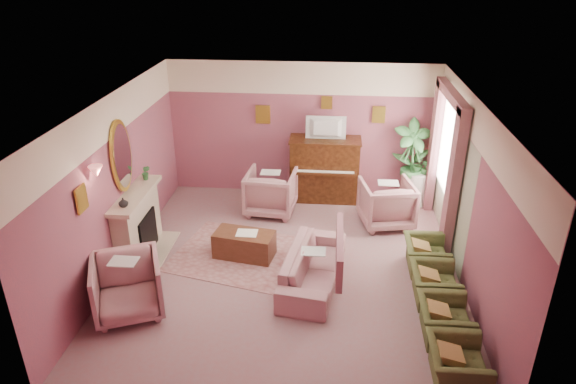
# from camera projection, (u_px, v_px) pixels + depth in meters

# --- Properties ---
(floor) EXTENTS (5.50, 6.00, 0.01)m
(floor) POSITION_uv_depth(u_px,v_px,m) (289.00, 267.00, 8.52)
(floor) COLOR gray
(floor) RESTS_ON ground
(ceiling) EXTENTS (5.50, 6.00, 0.01)m
(ceiling) POSITION_uv_depth(u_px,v_px,m) (289.00, 102.00, 7.33)
(ceiling) COLOR white
(ceiling) RESTS_ON wall_back
(wall_back) EXTENTS (5.50, 0.02, 2.80)m
(wall_back) POSITION_uv_depth(u_px,v_px,m) (302.00, 130.00, 10.63)
(wall_back) COLOR #7E4A63
(wall_back) RESTS_ON floor
(wall_front) EXTENTS (5.50, 0.02, 2.80)m
(wall_front) POSITION_uv_depth(u_px,v_px,m) (263.00, 314.00, 5.22)
(wall_front) COLOR #7E4A63
(wall_front) RESTS_ON floor
(wall_left) EXTENTS (0.02, 6.00, 2.80)m
(wall_left) POSITION_uv_depth(u_px,v_px,m) (117.00, 184.00, 8.15)
(wall_left) COLOR #7E4A63
(wall_left) RESTS_ON floor
(wall_right) EXTENTS (0.02, 6.00, 2.80)m
(wall_right) POSITION_uv_depth(u_px,v_px,m) (471.00, 198.00, 7.70)
(wall_right) COLOR #7E4A63
(wall_right) RESTS_ON floor
(picture_rail_band) EXTENTS (5.50, 0.01, 0.65)m
(picture_rail_band) POSITION_uv_depth(u_px,v_px,m) (302.00, 78.00, 10.16)
(picture_rail_band) COLOR #FFECCF
(picture_rail_band) RESTS_ON wall_back
(stripe_panel) EXTENTS (0.01, 3.00, 2.15)m
(stripe_panel) POSITION_uv_depth(u_px,v_px,m) (450.00, 182.00, 9.01)
(stripe_panel) COLOR #B2BB9B
(stripe_panel) RESTS_ON wall_right
(fireplace_surround) EXTENTS (0.30, 1.40, 1.10)m
(fireplace_surround) POSITION_uv_depth(u_px,v_px,m) (138.00, 225.00, 8.68)
(fireplace_surround) COLOR beige
(fireplace_surround) RESTS_ON floor
(fireplace_inset) EXTENTS (0.18, 0.72, 0.68)m
(fireplace_inset) POSITION_uv_depth(u_px,v_px,m) (144.00, 233.00, 8.73)
(fireplace_inset) COLOR black
(fireplace_inset) RESTS_ON floor
(fire_ember) EXTENTS (0.06, 0.54, 0.10)m
(fire_ember) POSITION_uv_depth(u_px,v_px,m) (148.00, 243.00, 8.80)
(fire_ember) COLOR red
(fire_ember) RESTS_ON floor
(mantel_shelf) EXTENTS (0.40, 1.55, 0.07)m
(mantel_shelf) POSITION_uv_depth(u_px,v_px,m) (135.00, 195.00, 8.43)
(mantel_shelf) COLOR beige
(mantel_shelf) RESTS_ON fireplace_surround
(hearth) EXTENTS (0.55, 1.50, 0.02)m
(hearth) POSITION_uv_depth(u_px,v_px,m) (153.00, 253.00, 8.89)
(hearth) COLOR beige
(hearth) RESTS_ON floor
(mirror_frame) EXTENTS (0.04, 0.72, 1.20)m
(mirror_frame) POSITION_uv_depth(u_px,v_px,m) (121.00, 156.00, 8.15)
(mirror_frame) COLOR gold
(mirror_frame) RESTS_ON wall_left
(mirror_glass) EXTENTS (0.01, 0.60, 1.06)m
(mirror_glass) POSITION_uv_depth(u_px,v_px,m) (123.00, 156.00, 8.15)
(mirror_glass) COLOR silver
(mirror_glass) RESTS_ON wall_left
(sconce_shade) EXTENTS (0.20, 0.20, 0.16)m
(sconce_shade) POSITION_uv_depth(u_px,v_px,m) (96.00, 171.00, 7.12)
(sconce_shade) COLOR #EC6E68
(sconce_shade) RESTS_ON wall_left
(piano) EXTENTS (1.40, 0.60, 1.30)m
(piano) POSITION_uv_depth(u_px,v_px,m) (324.00, 170.00, 10.62)
(piano) COLOR #3C1D0C
(piano) RESTS_ON floor
(piano_keyshelf) EXTENTS (1.30, 0.12, 0.06)m
(piano_keyshelf) POSITION_uv_depth(u_px,v_px,m) (324.00, 173.00, 10.27)
(piano_keyshelf) COLOR #3C1D0C
(piano_keyshelf) RESTS_ON piano
(piano_keys) EXTENTS (1.20, 0.08, 0.02)m
(piano_keys) POSITION_uv_depth(u_px,v_px,m) (324.00, 172.00, 10.25)
(piano_keys) COLOR white
(piano_keys) RESTS_ON piano
(piano_top) EXTENTS (1.45, 0.65, 0.04)m
(piano_top) POSITION_uv_depth(u_px,v_px,m) (325.00, 140.00, 10.34)
(piano_top) COLOR #3C1D0C
(piano_top) RESTS_ON piano
(television) EXTENTS (0.80, 0.12, 0.48)m
(television) POSITION_uv_depth(u_px,v_px,m) (326.00, 127.00, 10.17)
(television) COLOR black
(television) RESTS_ON piano
(print_back_left) EXTENTS (0.30, 0.03, 0.38)m
(print_back_left) POSITION_uv_depth(u_px,v_px,m) (263.00, 114.00, 10.52)
(print_back_left) COLOR gold
(print_back_left) RESTS_ON wall_back
(print_back_right) EXTENTS (0.26, 0.03, 0.34)m
(print_back_right) POSITION_uv_depth(u_px,v_px,m) (379.00, 115.00, 10.30)
(print_back_right) COLOR gold
(print_back_right) RESTS_ON wall_back
(print_back_mid) EXTENTS (0.22, 0.03, 0.26)m
(print_back_mid) POSITION_uv_depth(u_px,v_px,m) (327.00, 103.00, 10.30)
(print_back_mid) COLOR gold
(print_back_mid) RESTS_ON wall_back
(print_left_wall) EXTENTS (0.03, 0.28, 0.36)m
(print_left_wall) POSITION_uv_depth(u_px,v_px,m) (81.00, 199.00, 6.93)
(print_left_wall) COLOR gold
(print_left_wall) RESTS_ON wall_left
(window_blind) EXTENTS (0.03, 1.40, 1.80)m
(window_blind) POSITION_uv_depth(u_px,v_px,m) (450.00, 144.00, 8.97)
(window_blind) COLOR silver
(window_blind) RESTS_ON wall_right
(curtain_left) EXTENTS (0.16, 0.34, 2.60)m
(curtain_left) POSITION_uv_depth(u_px,v_px,m) (453.00, 186.00, 8.32)
(curtain_left) COLOR #90535D
(curtain_left) RESTS_ON floor
(curtain_right) EXTENTS (0.16, 0.34, 2.60)m
(curtain_right) POSITION_uv_depth(u_px,v_px,m) (434.00, 147.00, 9.98)
(curtain_right) COLOR #90535D
(curtain_right) RESTS_ON floor
(pelmet) EXTENTS (0.16, 2.20, 0.16)m
(pelmet) POSITION_uv_depth(u_px,v_px,m) (452.00, 95.00, 8.61)
(pelmet) COLOR #90535D
(pelmet) RESTS_ON wall_right
(mantel_plant) EXTENTS (0.16, 0.16, 0.28)m
(mantel_plant) POSITION_uv_depth(u_px,v_px,m) (146.00, 173.00, 8.85)
(mantel_plant) COLOR #3C8442
(mantel_plant) RESTS_ON mantel_shelf
(mantel_vase) EXTENTS (0.16, 0.16, 0.16)m
(mantel_vase) POSITION_uv_depth(u_px,v_px,m) (123.00, 202.00, 7.93)
(mantel_vase) COLOR #FFECCF
(mantel_vase) RESTS_ON mantel_shelf
(area_rug) EXTENTS (2.85, 2.34, 0.01)m
(area_rug) POSITION_uv_depth(u_px,v_px,m) (249.00, 256.00, 8.81)
(area_rug) COLOR #A76F6E
(area_rug) RESTS_ON floor
(coffee_table) EXTENTS (1.07, 0.67, 0.45)m
(coffee_table) POSITION_uv_depth(u_px,v_px,m) (244.00, 245.00, 8.73)
(coffee_table) COLOR #57301C
(coffee_table) RESTS_ON floor
(table_paper) EXTENTS (0.35, 0.28, 0.01)m
(table_paper) POSITION_uv_depth(u_px,v_px,m) (247.00, 233.00, 8.63)
(table_paper) COLOR white
(table_paper) RESTS_ON coffee_table
(sofa) EXTENTS (0.65, 1.95, 0.79)m
(sofa) POSITION_uv_depth(u_px,v_px,m) (313.00, 260.00, 7.97)
(sofa) COLOR tan
(sofa) RESTS_ON floor
(sofa_throw) EXTENTS (0.10, 1.48, 0.54)m
(sofa_throw) POSITION_uv_depth(u_px,v_px,m) (339.00, 250.00, 7.85)
(sofa_throw) COLOR #90535D
(sofa_throw) RESTS_ON sofa
(floral_armchair_left) EXTENTS (0.93, 0.93, 0.97)m
(floral_armchair_left) POSITION_uv_depth(u_px,v_px,m) (271.00, 190.00, 10.12)
(floral_armchair_left) COLOR tan
(floral_armchair_left) RESTS_ON floor
(floral_armchair_right) EXTENTS (0.93, 0.93, 0.97)m
(floral_armchair_right) POSITION_uv_depth(u_px,v_px,m) (387.00, 201.00, 9.67)
(floral_armchair_right) COLOR tan
(floral_armchair_right) RESTS_ON floor
(floral_armchair_front) EXTENTS (0.93, 0.93, 0.97)m
(floral_armchair_front) POSITION_uv_depth(u_px,v_px,m) (127.00, 284.00, 7.26)
(floral_armchair_front) COLOR tan
(floral_armchair_front) RESTS_ON floor
(olive_chair_a) EXTENTS (0.56, 0.79, 0.68)m
(olive_chair_a) POSITION_uv_depth(u_px,v_px,m) (458.00, 360.00, 6.11)
(olive_chair_a) COLOR #4C562A
(olive_chair_a) RESTS_ON floor
(olive_chair_b) EXTENTS (0.56, 0.79, 0.68)m
(olive_chair_b) POSITION_uv_depth(u_px,v_px,m) (445.00, 316.00, 6.85)
(olive_chair_b) COLOR #4C562A
(olive_chair_b) RESTS_ON floor
(olive_chair_c) EXTENTS (0.56, 0.79, 0.68)m
(olive_chair_c) POSITION_uv_depth(u_px,v_px,m) (434.00, 280.00, 7.58)
(olive_chair_c) COLOR #4C562A
(olive_chair_c) RESTS_ON floor
(olive_chair_d) EXTENTS (0.56, 0.79, 0.68)m
(olive_chair_d) POSITION_uv_depth(u_px,v_px,m) (426.00, 251.00, 8.32)
(olive_chair_d) COLOR #4C562A
(olive_chair_d) RESTS_ON floor
(side_table) EXTENTS (0.52, 0.52, 0.70)m
(side_table) POSITION_uv_depth(u_px,v_px,m) (416.00, 187.00, 10.55)
(side_table) COLOR silver
(side_table) RESTS_ON floor
(side_plant_big) EXTENTS (0.30, 0.30, 0.34)m
(side_plant_big) POSITION_uv_depth(u_px,v_px,m) (418.00, 164.00, 10.33)
(side_plant_big) COLOR #3C8442
(side_plant_big) RESTS_ON side_table
(side_plant_small) EXTENTS (0.16, 0.16, 0.28)m
(side_plant_small) POSITION_uv_depth(u_px,v_px,m) (425.00, 167.00, 10.24)
(side_plant_small) COLOR #3C8442
(side_plant_small) RESTS_ON side_table
(palm_pot) EXTENTS (0.34, 0.34, 0.34)m
(palm_pot) POSITION_uv_depth(u_px,v_px,m) (407.00, 195.00, 10.64)
(palm_pot) COLOR brown
(palm_pot) RESTS_ON floor
(palm_plant) EXTENTS (0.76, 0.76, 1.44)m
(palm_plant) POSITION_uv_depth(u_px,v_px,m) (412.00, 155.00, 10.26)
(palm_plant) COLOR #3C8442
(palm_plant) RESTS_ON palm_pot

